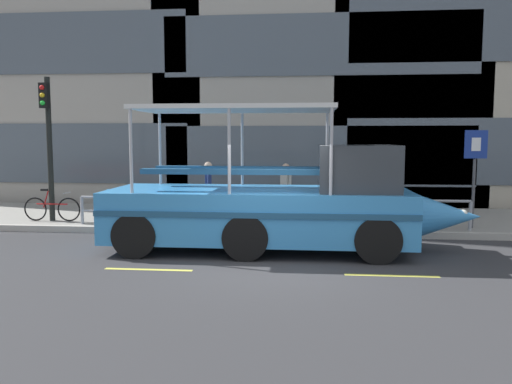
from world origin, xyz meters
TOP-DOWN VIEW (x-y plane):
  - ground_plane at (0.00, 0.00)m, footprint 120.00×120.00m
  - sidewalk at (0.00, 5.60)m, footprint 32.00×4.80m
  - curb_edge at (0.00, 3.11)m, footprint 32.00×0.18m
  - lane_centreline at (-0.00, -0.76)m, footprint 25.80×0.12m
  - curb_guardrail at (-0.27, 3.45)m, footprint 10.85×0.09m
  - traffic_light_pole at (-6.80, 3.89)m, footprint 0.24×0.46m
  - parking_sign at (5.30, 3.87)m, footprint 0.60×0.12m
  - leaned_bicycle at (-6.77, 3.88)m, footprint 1.74×0.46m
  - duck_tour_boat at (0.12, 1.38)m, footprint 8.76×2.64m
  - pedestrian_near_bow at (2.99, 4.54)m, footprint 0.41×0.35m
  - pedestrian_mid_left at (0.12, 5.04)m, footprint 0.35×0.38m
  - pedestrian_mid_right at (-2.19, 4.56)m, footprint 0.26×0.50m

SIDE VIEW (x-z plane):
  - ground_plane at x=0.00m, z-range 0.00..0.00m
  - lane_centreline at x=0.00m, z-range 0.00..0.01m
  - sidewalk at x=0.00m, z-range 0.00..0.18m
  - curb_edge at x=0.00m, z-range 0.00..0.18m
  - leaned_bicycle at x=-6.77m, z-range 0.08..1.04m
  - curb_guardrail at x=-0.27m, z-range 0.32..1.14m
  - duck_tour_boat at x=0.12m, z-range -0.60..2.76m
  - pedestrian_mid_left at x=0.12m, z-range 0.36..2.05m
  - pedestrian_near_bow at x=2.99m, z-range 0.36..2.10m
  - pedestrian_mid_right at x=-2.19m, z-range 0.36..2.12m
  - parking_sign at x=5.30m, z-range 0.66..3.33m
  - traffic_light_pole at x=-6.80m, z-range 0.62..4.85m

